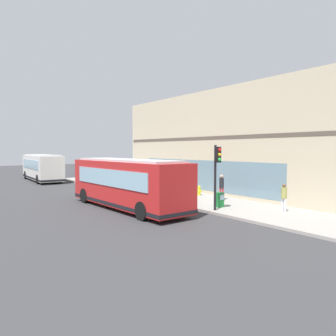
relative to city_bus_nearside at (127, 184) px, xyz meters
name	(u,v)px	position (x,y,z in m)	size (l,w,h in m)	color
ground	(120,204)	(0.33, 1.51, -1.55)	(120.00, 120.00, 0.00)	#38383A
sidewalk_curb	(178,197)	(5.39, 1.51, -1.48)	(4.92, 40.00, 0.15)	#9E9991
building_corner	(233,144)	(11.57, 1.51, 2.60)	(7.49, 21.64, 8.32)	beige
city_bus_nearside	(127,184)	(0.00, 0.00, 0.00)	(2.82, 10.10, 3.07)	red
city_bus_far_down_street	(42,168)	(0.85, 21.16, 0.00)	(3.12, 10.17, 3.07)	silver
traffic_light_near_corner	(217,165)	(3.41, -4.41, 1.23)	(0.32, 0.49, 3.78)	black
fire_hydrant	(199,190)	(6.81, 0.71, -1.04)	(0.35, 0.35, 0.74)	gold
pedestrian_near_building_entrance	(136,178)	(4.68, 6.46, -0.40)	(0.32, 0.32, 1.74)	#3F8C4C
pedestrian_by_light_pole	(181,180)	(6.53, 2.59, -0.40)	(0.32, 0.32, 1.75)	gold
pedestrian_walking_along_curb	(284,196)	(6.10, -7.02, -0.49)	(0.32, 0.32, 1.61)	silver
pedestrian_near_hydrant	(222,185)	(6.37, -2.01, -0.37)	(0.32, 0.32, 1.79)	#B23338
newspaper_vending_box	(219,200)	(4.34, -3.75, -0.95)	(0.44, 0.42, 0.90)	#197233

